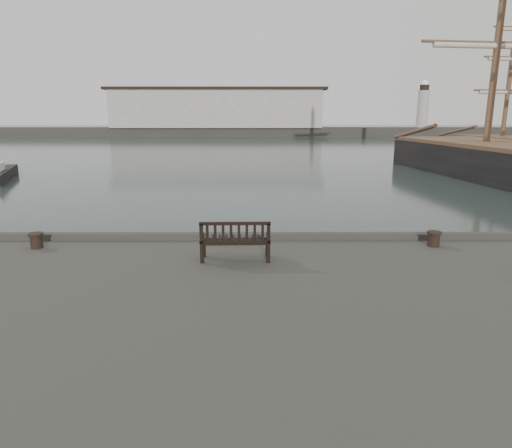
% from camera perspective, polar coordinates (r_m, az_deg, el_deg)
% --- Properties ---
extents(ground, '(400.00, 400.00, 0.00)m').
position_cam_1_polar(ground, '(13.78, -1.97, -8.02)').
color(ground, black).
rests_on(ground, ground).
extents(breakwater, '(140.00, 9.50, 12.20)m').
position_cam_1_polar(breakwater, '(104.92, -2.98, 13.23)').
color(breakwater, '#383530').
rests_on(breakwater, ground).
extents(bench, '(1.72, 0.62, 0.98)m').
position_cam_1_polar(bench, '(11.24, -2.59, -2.99)').
color(bench, black).
rests_on(bench, quay).
extents(bollard_left, '(0.44, 0.44, 0.41)m').
position_cam_1_polar(bollard_left, '(13.61, -25.77, -1.87)').
color(bollard_left, black).
rests_on(bollard_left, quay).
extents(bollard_right, '(0.51, 0.51, 0.41)m').
position_cam_1_polar(bollard_right, '(13.33, 21.34, -1.74)').
color(bollard_right, black).
rests_on(bollard_right, quay).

